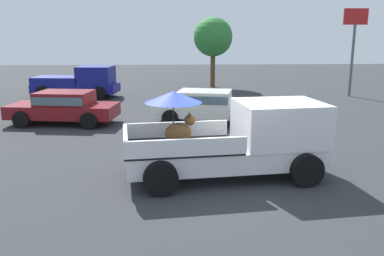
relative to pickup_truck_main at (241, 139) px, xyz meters
name	(u,v)px	position (x,y,z in m)	size (l,w,h in m)	color
ground_plane	(225,176)	(-0.40, -0.07, -0.98)	(80.00, 80.00, 0.00)	#2D3033
pickup_truck_main	(241,139)	(0.00, 0.00, 0.00)	(5.23, 2.73, 2.18)	black
pickup_truck_red	(79,82)	(-7.07, 13.81, -0.11)	(4.97, 2.57, 1.80)	black
parked_sedan_near	(64,106)	(-6.12, 6.57, -0.24)	(4.50, 2.42, 1.33)	black
parked_sedan_far	(206,105)	(-0.35, 6.49, -0.24)	(4.58, 2.67, 1.33)	black
motel_sign	(354,35)	(8.77, 13.50, 2.55)	(1.40, 0.16, 5.01)	#59595B
tree_by_lot	(213,37)	(1.10, 18.13, 2.40)	(2.64, 2.64, 4.73)	brown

